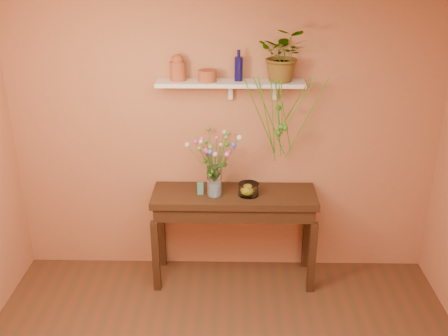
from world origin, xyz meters
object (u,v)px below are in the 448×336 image
object	(u,v)px
glass_vase	(214,183)
glass_bowl	(249,190)
bouquet	(215,151)
blue_bottle	(239,68)
sideboard	(234,206)
terracotta_jug	(178,68)
spider_plant	(284,55)

from	to	relation	value
glass_vase	glass_bowl	size ratio (longest dim) A/B	1.49
bouquet	glass_bowl	bearing A→B (deg)	3.37
blue_bottle	glass_bowl	xyz separation A→B (m)	(0.10, -0.19, -1.08)
sideboard	glass_bowl	xyz separation A→B (m)	(0.13, -0.03, 0.19)
blue_bottle	glass_bowl	size ratio (longest dim) A/B	1.44
sideboard	bouquet	bearing A→B (deg)	-163.05
terracotta_jug	glass_vase	xyz separation A→B (m)	(0.32, -0.20, -1.01)
sideboard	glass_vase	bearing A→B (deg)	-166.23
sideboard	spider_plant	size ratio (longest dim) A/B	3.29
terracotta_jug	spider_plant	world-z (taller)	spider_plant
terracotta_jug	spider_plant	xyz separation A→B (m)	(0.91, -0.01, 0.12)
sideboard	blue_bottle	size ratio (longest dim) A/B	5.64
glass_vase	glass_bowl	world-z (taller)	glass_vase
blue_bottle	spider_plant	distance (m)	0.40
terracotta_jug	bouquet	size ratio (longest dim) A/B	0.45
sideboard	glass_vase	world-z (taller)	glass_vase
spider_plant	terracotta_jug	bearing A→B (deg)	179.50
spider_plant	bouquet	xyz separation A→B (m)	(-0.59, -0.20, -0.81)
terracotta_jug	bouquet	bearing A→B (deg)	-32.03
blue_bottle	glass_vase	size ratio (longest dim) A/B	0.97
bouquet	spider_plant	bearing A→B (deg)	18.60
terracotta_jug	bouquet	distance (m)	0.79
blue_bottle	glass_vase	xyz separation A→B (m)	(-0.21, -0.20, -1.01)
sideboard	bouquet	xyz separation A→B (m)	(-0.17, -0.05, 0.57)
terracotta_jug	glass_vase	distance (m)	1.08
terracotta_jug	sideboard	bearing A→B (deg)	-16.97
spider_plant	glass_vase	world-z (taller)	spider_plant
blue_bottle	bouquet	size ratio (longest dim) A/B	0.52
spider_plant	glass_bowl	xyz separation A→B (m)	(-0.28, -0.18, -1.20)
bouquet	glass_bowl	distance (m)	0.49
sideboard	glass_vase	distance (m)	0.31
blue_bottle	glass_bowl	bearing A→B (deg)	-61.73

